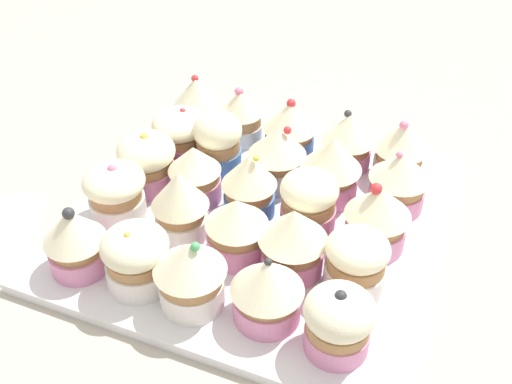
% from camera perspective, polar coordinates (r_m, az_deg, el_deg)
% --- Properties ---
extents(ground_plane, '(1.80, 1.80, 0.03)m').
position_cam_1_polar(ground_plane, '(0.69, -0.00, -3.69)').
color(ground_plane, '#B2A899').
extents(baking_tray, '(0.38, 0.38, 0.01)m').
position_cam_1_polar(baking_tray, '(0.67, -0.00, -2.38)').
color(baking_tray, silver).
rests_on(baking_tray, ground_plane).
extents(cupcake_0, '(0.06, 0.06, 0.08)m').
position_cam_1_polar(cupcake_0, '(0.72, 13.20, 3.82)').
color(cupcake_0, white).
rests_on(cupcake_0, baking_tray).
extents(cupcake_1, '(0.06, 0.06, 0.07)m').
position_cam_1_polar(cupcake_1, '(0.73, 8.45, 4.84)').
color(cupcake_1, pink).
rests_on(cupcake_1, baking_tray).
extents(cupcake_2, '(0.07, 0.07, 0.07)m').
position_cam_1_polar(cupcake_2, '(0.75, 3.14, 6.05)').
color(cupcake_2, '#477AC6').
rests_on(cupcake_2, baking_tray).
extents(cupcake_3, '(0.05, 0.05, 0.07)m').
position_cam_1_polar(cupcake_3, '(0.77, -1.42, 7.07)').
color(cupcake_3, white).
rests_on(cupcake_3, baking_tray).
extents(cupcake_4, '(0.06, 0.06, 0.08)m').
position_cam_1_polar(cupcake_4, '(0.79, -5.46, 8.14)').
color(cupcake_4, white).
rests_on(cupcake_4, baking_tray).
extents(cupcake_5, '(0.06, 0.06, 0.07)m').
position_cam_1_polar(cupcake_5, '(0.67, 13.03, 1.09)').
color(cupcake_5, pink).
rests_on(cupcake_5, baking_tray).
extents(cupcake_6, '(0.07, 0.07, 0.08)m').
position_cam_1_polar(cupcake_6, '(0.67, 6.91, 2.30)').
color(cupcake_6, pink).
rests_on(cupcake_6, baking_tray).
extents(cupcake_7, '(0.07, 0.07, 0.07)m').
position_cam_1_polar(cupcake_7, '(0.69, 2.33, 3.32)').
color(cupcake_7, white).
rests_on(cupcake_7, baking_tray).
extents(cupcake_8, '(0.06, 0.06, 0.08)m').
position_cam_1_polar(cupcake_8, '(0.71, -3.53, 4.68)').
color(cupcake_8, '#477AC6').
rests_on(cupcake_8, baking_tray).
extents(cupcake_9, '(0.07, 0.07, 0.07)m').
position_cam_1_polar(cupcake_9, '(0.74, -6.98, 5.35)').
color(cupcake_9, pink).
rests_on(cupcake_9, baking_tray).
extents(cupcake_10, '(0.07, 0.07, 0.08)m').
position_cam_1_polar(cupcake_10, '(0.62, 11.02, -2.47)').
color(cupcake_10, pink).
rests_on(cupcake_10, baking_tray).
extents(cupcake_11, '(0.06, 0.06, 0.07)m').
position_cam_1_polar(cupcake_11, '(0.63, 4.89, -0.82)').
color(cupcake_11, pink).
rests_on(cupcake_11, baking_tray).
extents(cupcake_12, '(0.06, 0.06, 0.08)m').
position_cam_1_polar(cupcake_12, '(0.65, -0.67, 0.73)').
color(cupcake_12, '#477AC6').
rests_on(cupcake_12, baking_tray).
extents(cupcake_13, '(0.06, 0.06, 0.07)m').
position_cam_1_polar(cupcake_13, '(0.67, -5.73, 1.67)').
color(cupcake_13, pink).
rests_on(cupcake_13, baking_tray).
extents(cupcake_14, '(0.07, 0.07, 0.07)m').
position_cam_1_polar(cupcake_14, '(0.70, -10.15, 2.67)').
color(cupcake_14, pink).
rests_on(cupcake_14, baking_tray).
extents(cupcake_15, '(0.06, 0.06, 0.07)m').
position_cam_1_polar(cupcake_15, '(0.58, 9.22, -6.38)').
color(cupcake_15, white).
rests_on(cupcake_15, baking_tray).
extents(cupcake_16, '(0.07, 0.07, 0.07)m').
position_cam_1_polar(cupcake_16, '(0.58, 3.42, -4.34)').
color(cupcake_16, pink).
rests_on(cupcake_16, baking_tray).
extents(cupcake_17, '(0.06, 0.06, 0.07)m').
position_cam_1_polar(cupcake_17, '(0.60, -1.77, -3.28)').
color(cupcake_17, pink).
rests_on(cupcake_17, baking_tray).
extents(cupcake_18, '(0.06, 0.06, 0.08)m').
position_cam_1_polar(cupcake_18, '(0.62, -7.01, -1.07)').
color(cupcake_18, white).
rests_on(cupcake_18, baking_tray).
extents(cupcake_19, '(0.07, 0.07, 0.07)m').
position_cam_1_polar(cupcake_19, '(0.66, -12.80, 0.03)').
color(cupcake_19, white).
rests_on(cupcake_19, baking_tray).
extents(cupcake_20, '(0.06, 0.06, 0.07)m').
position_cam_1_polar(cupcake_20, '(0.53, 7.62, -11.67)').
color(cupcake_20, pink).
rests_on(cupcake_20, baking_tray).
extents(cupcake_21, '(0.07, 0.07, 0.07)m').
position_cam_1_polar(cupcake_21, '(0.54, 1.04, -8.91)').
color(cupcake_21, pink).
rests_on(cupcake_21, baking_tray).
extents(cupcake_22, '(0.07, 0.07, 0.08)m').
position_cam_1_polar(cupcake_22, '(0.56, -6.07, -7.41)').
color(cupcake_22, white).
rests_on(cupcake_22, baking_tray).
extents(cupcake_23, '(0.06, 0.06, 0.07)m').
position_cam_1_polar(cupcake_23, '(0.58, -10.96, -5.88)').
color(cupcake_23, white).
rests_on(cupcake_23, baking_tray).
extents(cupcake_24, '(0.06, 0.06, 0.08)m').
position_cam_1_polar(cupcake_24, '(0.61, -16.35, -4.18)').
color(cupcake_24, pink).
rests_on(cupcake_24, baking_tray).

